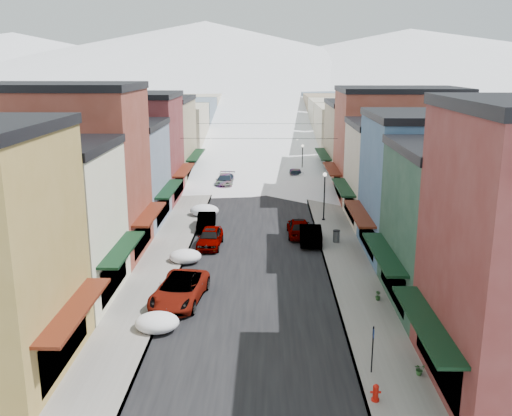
{
  "coord_description": "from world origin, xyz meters",
  "views": [
    {
      "loc": [
        0.88,
        -19.23,
        13.8
      ],
      "look_at": [
        0.0,
        25.52,
        2.41
      ],
      "focal_mm": 40.0,
      "sensor_mm": 36.0,
      "label": 1
    }
  ],
  "objects_px": {
    "trash_can": "(336,236)",
    "fire_hydrant": "(376,393)",
    "car_dark_hatch": "(206,221)",
    "car_silver_sedan": "(210,237)",
    "car_green_sedan": "(310,233)",
    "streetlamp_near": "(324,190)",
    "car_white_suv": "(179,290)"
  },
  "relations": [
    {
      "from": "car_silver_sedan",
      "to": "trash_can",
      "type": "relative_size",
      "value": 4.56
    },
    {
      "from": "fire_hydrant",
      "to": "trash_can",
      "type": "bearing_deg",
      "value": 87.6
    },
    {
      "from": "trash_can",
      "to": "fire_hydrant",
      "type": "bearing_deg",
      "value": -92.4
    },
    {
      "from": "trash_can",
      "to": "streetlamp_near",
      "type": "bearing_deg",
      "value": 93.19
    },
    {
      "from": "car_dark_hatch",
      "to": "streetlamp_near",
      "type": "bearing_deg",
      "value": 12.15
    },
    {
      "from": "car_dark_hatch",
      "to": "car_silver_sedan",
      "type": "bearing_deg",
      "value": -82.72
    },
    {
      "from": "streetlamp_near",
      "to": "car_silver_sedan",
      "type": "bearing_deg",
      "value": -141.9
    },
    {
      "from": "fire_hydrant",
      "to": "streetlamp_near",
      "type": "height_order",
      "value": "streetlamp_near"
    },
    {
      "from": "car_green_sedan",
      "to": "car_silver_sedan",
      "type": "bearing_deg",
      "value": 8.95
    },
    {
      "from": "car_white_suv",
      "to": "streetlamp_near",
      "type": "bearing_deg",
      "value": 67.19
    },
    {
      "from": "trash_can",
      "to": "car_white_suv",
      "type": "bearing_deg",
      "value": -132.71
    },
    {
      "from": "car_white_suv",
      "to": "fire_hydrant",
      "type": "height_order",
      "value": "car_white_suv"
    },
    {
      "from": "car_green_sedan",
      "to": "trash_can",
      "type": "distance_m",
      "value": 2.07
    },
    {
      "from": "trash_can",
      "to": "car_silver_sedan",
      "type": "bearing_deg",
      "value": -174.83
    },
    {
      "from": "fire_hydrant",
      "to": "streetlamp_near",
      "type": "distance_m",
      "value": 28.41
    },
    {
      "from": "car_dark_hatch",
      "to": "car_green_sedan",
      "type": "xyz_separation_m",
      "value": [
        8.6,
        -3.67,
        0.1
      ]
    },
    {
      "from": "car_white_suv",
      "to": "car_dark_hatch",
      "type": "bearing_deg",
      "value": 96.9
    },
    {
      "from": "car_silver_sedan",
      "to": "car_dark_hatch",
      "type": "height_order",
      "value": "car_silver_sedan"
    },
    {
      "from": "car_white_suv",
      "to": "streetlamp_near",
      "type": "distance_m",
      "value": 20.87
    },
    {
      "from": "car_white_suv",
      "to": "car_silver_sedan",
      "type": "distance_m",
      "value": 10.64
    },
    {
      "from": "fire_hydrant",
      "to": "trash_can",
      "type": "xyz_separation_m",
      "value": [
        0.91,
        21.76,
        0.14
      ]
    },
    {
      "from": "car_silver_sedan",
      "to": "streetlamp_near",
      "type": "relative_size",
      "value": 1.01
    },
    {
      "from": "car_dark_hatch",
      "to": "car_white_suv",
      "type": "bearing_deg",
      "value": -92.05
    },
    {
      "from": "car_silver_sedan",
      "to": "trash_can",
      "type": "bearing_deg",
      "value": 7.7
    },
    {
      "from": "fire_hydrant",
      "to": "car_white_suv",
      "type": "bearing_deg",
      "value": 133.46
    },
    {
      "from": "car_dark_hatch",
      "to": "car_green_sedan",
      "type": "relative_size",
      "value": 0.88
    },
    {
      "from": "fire_hydrant",
      "to": "car_silver_sedan",
      "type": "bearing_deg",
      "value": 113.19
    },
    {
      "from": "car_white_suv",
      "to": "trash_can",
      "type": "xyz_separation_m",
      "value": [
        10.62,
        11.51,
        -0.16
      ]
    },
    {
      "from": "fire_hydrant",
      "to": "trash_can",
      "type": "distance_m",
      "value": 21.78
    },
    {
      "from": "trash_can",
      "to": "streetlamp_near",
      "type": "relative_size",
      "value": 0.22
    },
    {
      "from": "car_green_sedan",
      "to": "streetlamp_near",
      "type": "bearing_deg",
      "value": -104.36
    },
    {
      "from": "car_silver_sedan",
      "to": "car_dark_hatch",
      "type": "xyz_separation_m",
      "value": [
        -0.8,
        4.82,
        -0.06
      ]
    }
  ]
}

